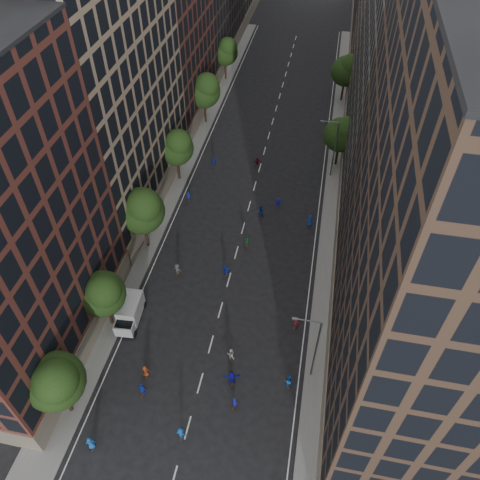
{
  "coord_description": "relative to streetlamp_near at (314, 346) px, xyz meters",
  "views": [
    {
      "loc": [
        8.17,
        -12.18,
        42.65
      ],
      "look_at": [
        0.41,
        27.31,
        2.0
      ],
      "focal_mm": 35.0,
      "sensor_mm": 36.0,
      "label": 1
    }
  ],
  "objects": [
    {
      "name": "tree_left_1",
      "position": [
        -21.39,
        1.86,
        0.38
      ],
      "size": [
        4.8,
        4.8,
        8.21
      ],
      "color": "black",
      "rests_on": "ground"
    },
    {
      "name": "sidewalk_left",
      "position": [
        -22.37,
        35.5,
        -5.09
      ],
      "size": [
        4.0,
        105.0,
        0.15
      ],
      "primitive_type": "cube",
      "color": "slate",
      "rests_on": "ground"
    },
    {
      "name": "skater_12",
      "position": [
        -1.87,
        21.72,
        -4.36
      ],
      "size": [
        0.86,
        0.63,
        1.61
      ],
      "primitive_type": "imported",
      "rotation": [
        0.0,
        0.0,
        3.29
      ],
      "color": "#143AAA",
      "rests_on": "ground"
    },
    {
      "name": "tree_right_a",
      "position": [
        1.02,
        35.85,
        0.46
      ],
      "size": [
        5.0,
        5.0,
        8.39
      ],
      "color": "black",
      "rests_on": "ground"
    },
    {
      "name": "skater_17",
      "position": [
        -10.87,
        33.33,
        -4.42
      ],
      "size": [
        1.46,
        0.91,
        1.5
      ],
      "primitive_type": "imported",
      "rotation": [
        0.0,
        0.0,
        3.5
      ],
      "color": "maroon",
      "rests_on": "ground"
    },
    {
      "name": "skater_4",
      "position": [
        -15.47,
        -5.13,
        -4.3
      ],
      "size": [
        1.06,
        0.57,
        1.73
      ],
      "primitive_type": "imported",
      "rotation": [
        0.0,
        0.0,
        2.99
      ],
      "color": "#1633B8",
      "rests_on": "ground"
    },
    {
      "name": "skater_3",
      "position": [
        -10.67,
        -8.45,
        -4.38
      ],
      "size": [
        1.03,
        0.6,
        1.57
      ],
      "primitive_type": "imported",
      "rotation": [
        0.0,
        0.0,
        3.13
      ],
      "color": "#13499D",
      "rests_on": "ground"
    },
    {
      "name": "tree_right_b",
      "position": [
        1.02,
        55.85,
        0.79
      ],
      "size": [
        5.2,
        5.2,
        8.83
      ],
      "color": "black",
      "rests_on": "ground"
    },
    {
      "name": "bldg_right_a",
      "position": [
        8.63,
        3.0,
        12.83
      ],
      "size": [
        14.0,
        30.0,
        36.0
      ],
      "primitive_type": "cube",
      "color": "#453125",
      "rests_on": "ground"
    },
    {
      "name": "tree_left_0",
      "position": [
        -21.38,
        -8.15,
        0.79
      ],
      "size": [
        5.2,
        5.2,
        8.83
      ],
      "color": "black",
      "rests_on": "ground"
    },
    {
      "name": "skater_16",
      "position": [
        -17.24,
        31.92,
        -4.3
      ],
      "size": [
        1.02,
        0.43,
        1.74
      ],
      "primitive_type": "imported",
      "rotation": [
        0.0,
        0.0,
        3.15
      ],
      "color": "#122F97",
      "rests_on": "ground"
    },
    {
      "name": "sidewalk_right",
      "position": [
        1.63,
        35.5,
        -5.09
      ],
      "size": [
        4.0,
        105.0,
        0.15
      ],
      "primitive_type": "cube",
      "color": "slate",
      "rests_on": "ground"
    },
    {
      "name": "skater_5",
      "position": [
        -7.31,
        -2.32,
        -4.25
      ],
      "size": [
        1.78,
        0.99,
        1.83
      ],
      "primitive_type": "imported",
      "rotation": [
        0.0,
        0.0,
        3.43
      ],
      "color": "#1414A6",
      "rests_on": "ground"
    },
    {
      "name": "skater_2",
      "position": [
        -1.87,
        -1.57,
        -4.28
      ],
      "size": [
        0.98,
        0.83,
        1.77
      ],
      "primitive_type": "imported",
      "rotation": [
        0.0,
        0.0,
        3.35
      ],
      "color": "#1550B0",
      "rests_on": "ground"
    },
    {
      "name": "skater_14",
      "position": [
        -8.56,
        22.22,
        -4.22
      ],
      "size": [
        1.08,
        0.93,
        1.9
      ],
      "primitive_type": "imported",
      "rotation": [
        0.0,
        0.0,
        3.4
      ],
      "color": "navy",
      "rests_on": "ground"
    },
    {
      "name": "ground",
      "position": [
        -10.37,
        28.0,
        -5.17
      ],
      "size": [
        240.0,
        240.0,
        0.0
      ],
      "primitive_type": "plane",
      "color": "black",
      "rests_on": "ground"
    },
    {
      "name": "tree_left_5",
      "position": [
        -21.39,
        59.86,
        0.51
      ],
      "size": [
        4.8,
        4.8,
        8.33
      ],
      "color": "black",
      "rests_on": "ground"
    },
    {
      "name": "bldg_right_b",
      "position": [
        8.63,
        32.0,
        11.33
      ],
      "size": [
        14.0,
        28.0,
        33.0
      ],
      "primitive_type": "cube",
      "color": "#5F584E",
      "rests_on": "ground"
    },
    {
      "name": "skater_9",
      "position": [
        -16.55,
        10.25,
        -4.41
      ],
      "size": [
        1.08,
        0.75,
        1.52
      ],
      "primitive_type": "imported",
      "rotation": [
        0.0,
        0.0,
        2.94
      ],
      "color": "#44444A",
      "rests_on": "ground"
    },
    {
      "name": "cargo_van",
      "position": [
        -19.68,
        2.85,
        -3.82
      ],
      "size": [
        2.56,
        4.93,
        2.55
      ],
      "rotation": [
        0.0,
        0.0,
        0.07
      ],
      "color": "#BBBBBD",
      "rests_on": "ground"
    },
    {
      "name": "skater_11",
      "position": [
        -10.82,
        11.12,
        -4.37
      ],
      "size": [
        1.56,
        0.96,
        1.6
      ],
      "primitive_type": "imported",
      "rotation": [
        0.0,
        0.0,
        2.78
      ],
      "color": "#132E9F",
      "rests_on": "ground"
    },
    {
      "name": "tree_left_3",
      "position": [
        -21.38,
        27.85,
        0.65
      ],
      "size": [
        5.0,
        5.0,
        8.58
      ],
      "color": "black",
      "rests_on": "ground"
    },
    {
      "name": "skater_0",
      "position": [
        -18.24,
        -10.81,
        -4.35
      ],
      "size": [
        0.94,
        0.78,
        1.64
      ],
      "primitive_type": "imported",
      "rotation": [
        0.0,
        0.0,
        3.52
      ],
      "color": "#1552AD",
      "rests_on": "ground"
    },
    {
      "name": "streetlamp_far",
      "position": [
        0.0,
        33.0,
        0.0
      ],
      "size": [
        2.64,
        0.22,
        9.06
      ],
      "color": "#595B60",
      "rests_on": "ground"
    },
    {
      "name": "bldg_left_b",
      "position": [
        -29.37,
        23.0,
        11.83
      ],
      "size": [
        14.0,
        26.0,
        34.0
      ],
      "primitive_type": "cube",
      "color": "#977E63",
      "rests_on": "ground"
    },
    {
      "name": "tree_left_2",
      "position": [
        -21.36,
        13.83,
        1.19
      ],
      "size": [
        5.6,
        5.6,
        9.45
      ],
      "color": "black",
      "rests_on": "ground"
    },
    {
      "name": "skater_15",
      "position": [
        -6.45,
        24.45,
        -4.4
      ],
      "size": [
        1.04,
        0.66,
        1.54
      ],
      "primitive_type": "imported",
      "rotation": [
        0.0,
        0.0,
        3.24
      ],
      "color": "#1815B1",
      "rests_on": "ground"
    },
    {
      "name": "skater_8",
      "position": [
        -7.95,
        0.29,
        -4.39
      ],
      "size": [
        0.82,
        0.67,
        1.56
      ],
      "primitive_type": "imported",
      "rotation": [
        0.0,
        0.0,
        3.25
      ],
      "color": "silver",
      "rests_on": "ground"
    },
    {
      "name": "streetlamp_near",
      "position": [
        0.0,
        0.0,
        0.0
      ],
      "size": [
        2.64,
        0.22,
        9.06
      ],
      "color": "#595B60",
      "rests_on": "ground"
    },
    {
      "name": "skater_1",
      "position": [
        -6.55,
        -4.69,
        -4.4
      ],
      "size": [
        0.65,
        0.54,
        1.54
      ],
      "primitive_type": "imported",
      "rotation": [
        0.0,
        0.0,
        2.8
      ],
      "color": "#121795",
      "rests_on": "ground"
    },
    {
      "name": "skater_13",
      "position": [
        -18.87,
        23.49,
        -4.41
      ],
      "size": [
        0.63,
        0.48,
        1.52
      ],
      "primitive_type": "imported",
      "rotation": [
        0.0,
        0.0,
        3.38
      ],
      "color": "navy",
      "rests_on": "ground"
    },
    {
      "name": "tree_left_4",
      "position": [
        -21.37,
        43.84,
        0.93
      ],
      "size": [
        5.4,
        5.4,
        9.08
      ],
      "color": "black",
      "rests_on": "ground"
    },
    {
      "name": "skater_10",
      "position": [
        -9.31,
        16.3,
        -4.28
      ],
      "size": [
        1.12,
        0.74,
        1.77
      ],
      "primitive_type": "imported",
      "rotation": [
        0.0,
        0.0,
        3.46
      ],
      "color": "#1B5D2E",
      "rests_on": "ground"
    },
    {
      "name": "bldg_left_c",
      "position": [
        -29.37,
        46.0,
        8.83
      ],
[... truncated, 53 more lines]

